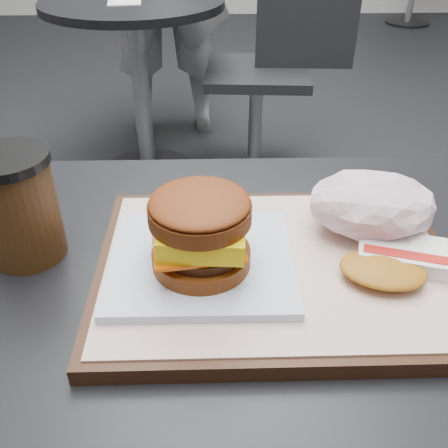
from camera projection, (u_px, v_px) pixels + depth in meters
customer_table at (263, 401)px, 0.63m from camera, size 0.80×0.60×0.77m
serving_tray at (275, 267)px, 0.54m from camera, size 0.38×0.28×0.02m
breakfast_sandwich at (201, 239)px, 0.50m from camera, size 0.19×0.17×0.09m
hash_brown at (394, 261)px, 0.51m from camera, size 0.13×0.11×0.02m
crumpled_wrapper at (373, 205)px, 0.56m from camera, size 0.14×0.11×0.06m
coffee_cup at (18, 206)px, 0.54m from camera, size 0.09×0.09×0.13m
neighbor_table at (138, 53)px, 1.99m from camera, size 0.70×0.70×0.75m
napkin at (124, 2)px, 1.82m from camera, size 0.13×0.13×0.00m
neighbor_chair at (274, 60)px, 2.05m from camera, size 0.61×0.45×0.88m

